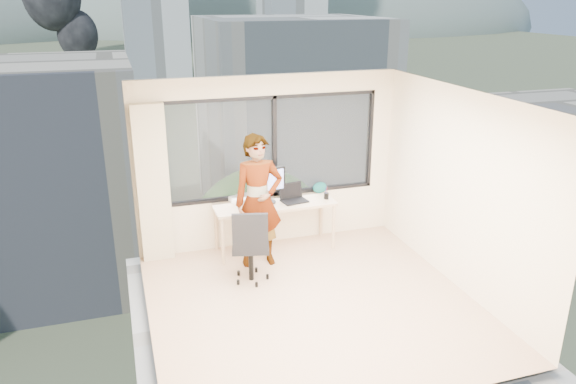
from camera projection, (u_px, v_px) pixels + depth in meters
name	position (u px, v px, depth m)	size (l,w,h in m)	color
floor	(312.00, 303.00, 6.99)	(4.00, 4.00, 0.01)	tan
ceiling	(315.00, 98.00, 6.11)	(4.00, 4.00, 0.01)	white
wall_front	(393.00, 287.00, 4.75)	(4.00, 0.01, 2.60)	beige
wall_left	(140.00, 227.00, 5.98)	(0.01, 4.00, 2.60)	beige
wall_right	(459.00, 190.00, 7.12)	(0.01, 4.00, 2.60)	beige
window_wall	(271.00, 147.00, 8.28)	(3.30, 0.16, 1.55)	black
curtain	(153.00, 184.00, 7.79)	(0.45, 0.14, 2.30)	beige
desk	(275.00, 226.00, 8.35)	(1.80, 0.60, 0.75)	tan
chair	(251.00, 244.00, 7.38)	(0.55, 0.55, 1.08)	black
person	(258.00, 201.00, 7.72)	(0.70, 0.46, 1.91)	#2D2D33
monitor	(269.00, 185.00, 8.16)	(0.54, 0.12, 0.54)	black
game_console	(242.00, 199.00, 8.26)	(0.33, 0.27, 0.08)	white
laptop	(295.00, 194.00, 8.24)	(0.37, 0.39, 0.24)	black
cellphone	(291.00, 203.00, 8.20)	(0.12, 0.06, 0.01)	black
pen_cup	(326.00, 196.00, 8.38)	(0.08, 0.08, 0.10)	black
handbag	(320.00, 188.00, 8.61)	(0.23, 0.12, 0.18)	#0B463E
exterior_ground	(122.00, 81.00, 119.38)	(400.00, 400.00, 0.04)	#515B3D
near_bldg_a	(4.00, 180.00, 33.70)	(16.00, 12.00, 14.00)	beige
near_bldg_b	(291.00, 117.00, 46.53)	(14.00, 13.00, 16.00)	silver
near_bldg_c	(546.00, 165.00, 43.70)	(12.00, 10.00, 10.00)	beige
far_tower_b	(154.00, 8.00, 116.61)	(13.00, 13.00, 30.00)	silver
far_tower_c	(291.00, 14.00, 145.78)	(15.00, 15.00, 26.00)	silver
hill_b	(286.00, 26.00, 327.37)	(300.00, 220.00, 96.00)	slate
tree_b	(261.00, 276.00, 27.48)	(7.60, 7.60, 9.00)	#214617
tree_c	(385.00, 137.00, 52.18)	(8.40, 8.40, 10.00)	#214617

